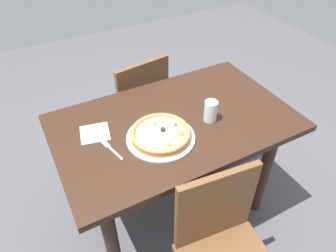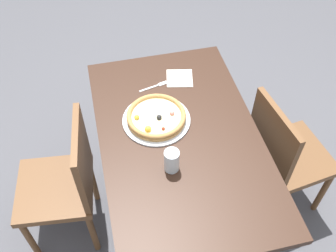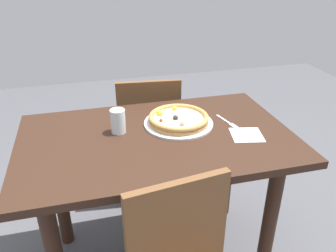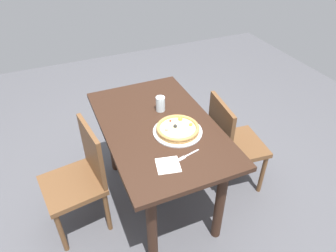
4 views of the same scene
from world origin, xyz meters
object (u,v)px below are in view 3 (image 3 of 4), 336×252
(drinking_glass, at_px, (118,121))
(napkin, at_px, (247,135))
(chair_near, at_px, (148,132))
(plate, at_px, (178,123))
(fork, at_px, (228,123))
(pizza, at_px, (178,119))
(dining_table, at_px, (157,160))

(drinking_glass, height_order, napkin, drinking_glass)
(napkin, bearing_deg, chair_near, -64.82)
(plate, height_order, fork, plate)
(pizza, xyz_separation_m, fork, (-0.24, 0.05, -0.03))
(chair_near, relative_size, drinking_glass, 7.59)
(pizza, distance_m, drinking_glass, 0.29)
(plate, relative_size, napkin, 2.41)
(fork, relative_size, drinking_glass, 1.45)
(dining_table, bearing_deg, plate, -145.59)
(pizza, bearing_deg, fork, 168.38)
(dining_table, bearing_deg, chair_near, -97.07)
(pizza, height_order, fork, pizza)
(pizza, distance_m, napkin, 0.33)
(drinking_glass, distance_m, napkin, 0.60)
(dining_table, bearing_deg, napkin, 166.09)
(chair_near, relative_size, plate, 2.56)
(fork, distance_m, napkin, 0.14)
(plate, distance_m, fork, 0.25)
(chair_near, height_order, fork, chair_near)
(fork, xyz_separation_m, drinking_glass, (0.53, -0.04, 0.05))
(plate, relative_size, pizza, 1.15)
(drinking_glass, bearing_deg, fork, 175.51)
(plate, height_order, pizza, pizza)
(fork, bearing_deg, dining_table, -97.52)
(pizza, xyz_separation_m, drinking_glass, (0.29, 0.01, 0.03))
(pizza, relative_size, fork, 1.78)
(plate, relative_size, drinking_glass, 2.97)
(dining_table, relative_size, pizza, 4.26)
(plate, distance_m, drinking_glass, 0.30)
(chair_near, height_order, napkin, chair_near)
(plate, xyz_separation_m, pizza, (0.00, -0.00, 0.03))
(dining_table, distance_m, fork, 0.40)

